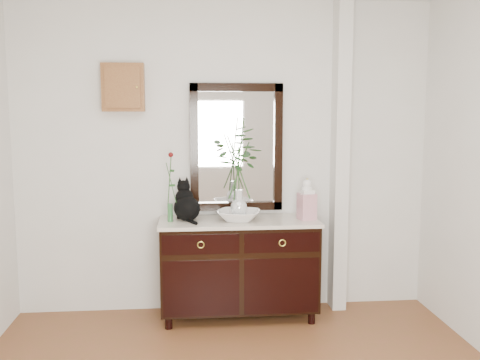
{
  "coord_description": "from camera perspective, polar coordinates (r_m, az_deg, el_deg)",
  "views": [
    {
      "loc": [
        -0.29,
        -2.64,
        1.76
      ],
      "look_at": [
        0.1,
        1.63,
        1.2
      ],
      "focal_mm": 40.0,
      "sensor_mm": 36.0,
      "label": 1
    }
  ],
  "objects": [
    {
      "name": "sideboard",
      "position": [
        4.58,
        -0.12,
        -8.89
      ],
      "size": [
        1.33,
        0.52,
        0.82
      ],
      "color": "black",
      "rests_on": "ground"
    },
    {
      "name": "lotus_bowl",
      "position": [
        4.44,
        -0.12,
        -3.81
      ],
      "size": [
        0.43,
        0.43,
        0.09
      ],
      "primitive_type": "imported",
      "rotation": [
        0.0,
        0.0,
        -0.24
      ],
      "color": "white",
      "rests_on": "sideboard"
    },
    {
      "name": "vase_branches",
      "position": [
        4.38,
        -0.12,
        1.27
      ],
      "size": [
        0.49,
        0.49,
        0.84
      ],
      "primitive_type": null,
      "rotation": [
        0.0,
        0.0,
        0.26
      ],
      "color": "silver",
      "rests_on": "lotus_bowl"
    },
    {
      "name": "ginger_jar",
      "position": [
        4.51,
        7.14,
        -1.99
      ],
      "size": [
        0.16,
        0.16,
        0.35
      ],
      "primitive_type": null,
      "rotation": [
        0.0,
        0.0,
        0.23
      ],
      "color": "white",
      "rests_on": "sideboard"
    },
    {
      "name": "pilaster",
      "position": [
        4.74,
        10.6,
        2.35
      ],
      "size": [
        0.12,
        0.2,
        2.7
      ],
      "primitive_type": "cube",
      "color": "silver",
      "rests_on": "ground"
    },
    {
      "name": "bud_vase_rose",
      "position": [
        4.4,
        -7.51,
        -0.7
      ],
      "size": [
        0.08,
        0.08,
        0.58
      ],
      "primitive_type": null,
      "rotation": [
        0.0,
        0.0,
        -0.18
      ],
      "color": "#326B38",
      "rests_on": "sideboard"
    },
    {
      "name": "wall_back",
      "position": [
        4.65,
        -1.62,
        2.38
      ],
      "size": [
        3.6,
        0.04,
        2.7
      ],
      "primitive_type": "cube",
      "color": "silver",
      "rests_on": "ground"
    },
    {
      "name": "key_cabinet",
      "position": [
        4.62,
        -12.35,
        9.62
      ],
      "size": [
        0.35,
        0.1,
        0.4
      ],
      "primitive_type": "cube",
      "color": "brown",
      "rests_on": "wall_back"
    },
    {
      "name": "wall_mirror",
      "position": [
        4.64,
        -0.38,
        3.48
      ],
      "size": [
        0.8,
        0.06,
        1.1
      ],
      "color": "black",
      "rests_on": "wall_back"
    },
    {
      "name": "cat",
      "position": [
        4.47,
        -5.7,
        -2.15
      ],
      "size": [
        0.34,
        0.36,
        0.34
      ],
      "primitive_type": null,
      "rotation": [
        0.0,
        0.0,
        0.43
      ],
      "color": "black",
      "rests_on": "sideboard"
    }
  ]
}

